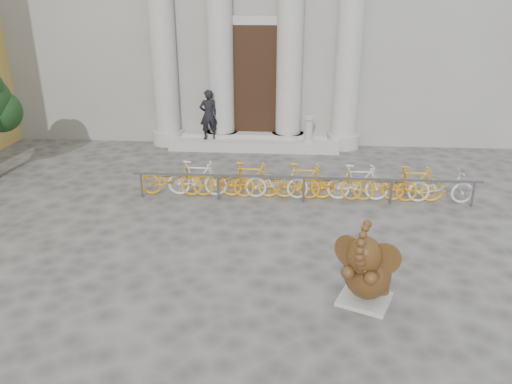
{
  "coord_description": "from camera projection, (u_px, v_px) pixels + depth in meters",
  "views": [
    {
      "loc": [
        1.35,
        -7.81,
        5.28
      ],
      "look_at": [
        0.58,
        2.49,
        1.1
      ],
      "focal_mm": 35.0,
      "sensor_mm": 36.0,
      "label": 1
    }
  ],
  "objects": [
    {
      "name": "balustrade_post",
      "position": [
        309.0,
        130.0,
        17.28
      ],
      "size": [
        0.37,
        0.37,
        0.91
      ],
      "color": "#A8A59E",
      "rests_on": "entrance_steps"
    },
    {
      "name": "elephant_statue",
      "position": [
        367.0,
        272.0,
        8.87
      ],
      "size": [
        1.19,
        1.4,
        1.76
      ],
      "rotation": [
        0.0,
        0.0,
        -0.4
      ],
      "color": "#A8A59E",
      "rests_on": "ground"
    },
    {
      "name": "ground",
      "position": [
        215.0,
        296.0,
        9.29
      ],
      "size": [
        80.0,
        80.0,
        0.0
      ],
      "primitive_type": "plane",
      "color": "#474442",
      "rests_on": "ground"
    },
    {
      "name": "bike_rack",
      "position": [
        304.0,
        181.0,
        13.46
      ],
      "size": [
        9.21,
        0.53,
        1.0
      ],
      "color": "slate",
      "rests_on": "ground"
    },
    {
      "name": "pedestrian",
      "position": [
        209.0,
        115.0,
        17.49
      ],
      "size": [
        0.75,
        0.63,
        1.76
      ],
      "primitive_type": "imported",
      "rotation": [
        0.0,
        0.0,
        3.52
      ],
      "color": "black",
      "rests_on": "entrance_steps"
    },
    {
      "name": "entrance_steps",
      "position": [
        254.0,
        143.0,
        17.91
      ],
      "size": [
        6.0,
        1.2,
        0.36
      ],
      "primitive_type": "cube",
      "color": "#A8A59E",
      "rests_on": "ground"
    }
  ]
}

